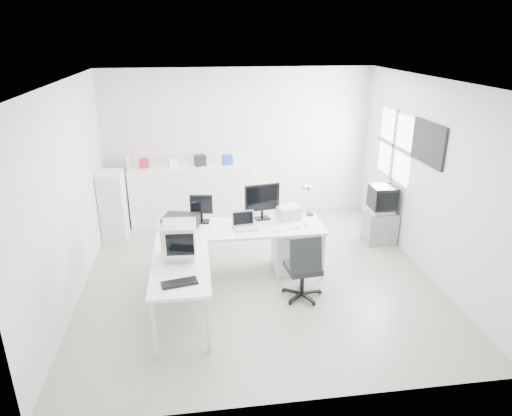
{
  "coord_description": "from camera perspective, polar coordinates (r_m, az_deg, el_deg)",
  "views": [
    {
      "loc": [
        -0.85,
        -5.89,
        3.38
      ],
      "look_at": [
        0.0,
        0.2,
        1.0
      ],
      "focal_mm": 32.0,
      "sensor_mm": 36.0,
      "label": 1
    }
  ],
  "objects": [
    {
      "name": "filing_cabinet",
      "position": [
        8.25,
        -17.43,
        0.38
      ],
      "size": [
        0.41,
        0.49,
        1.18
      ],
      "primitive_type": "cube",
      "color": "silver",
      "rests_on": "floor"
    },
    {
      "name": "back_wall",
      "position": [
        8.66,
        -2.13,
        7.93
      ],
      "size": [
        5.0,
        0.02,
        2.8
      ],
      "primitive_type": "cube",
      "color": "silver",
      "rests_on": "floor"
    },
    {
      "name": "right_wall",
      "position": [
        7.06,
        20.82,
        3.46
      ],
      "size": [
        0.02,
        5.0,
        2.8
      ],
      "primitive_type": "cube",
      "color": "silver",
      "rests_on": "floor"
    },
    {
      "name": "ceiling",
      "position": [
        5.98,
        0.28,
        15.6
      ],
      "size": [
        5.0,
        5.0,
        0.01
      ],
      "primitive_type": "cube",
      "color": "white",
      "rests_on": "back_wall"
    },
    {
      "name": "laser_printer",
      "position": [
        6.87,
        4.1,
        -0.56
      ],
      "size": [
        0.4,
        0.36,
        0.19
      ],
      "primitive_type": "cube",
      "rotation": [
        0.0,
        0.0,
        0.29
      ],
      "color": "silver",
      "rests_on": "main_desk"
    },
    {
      "name": "crt_tv",
      "position": [
        7.87,
        15.53,
        1.01
      ],
      "size": [
        0.5,
        0.48,
        0.45
      ],
      "primitive_type": null,
      "color": "black",
      "rests_on": "tv_cabinet"
    },
    {
      "name": "wall_picture",
      "position": [
        7.0,
        20.75,
        7.6
      ],
      "size": [
        0.04,
        0.9,
        0.6
      ],
      "primitive_type": null,
      "color": "black",
      "rests_on": "right_wall"
    },
    {
      "name": "laptop",
      "position": [
        6.47,
        -1.4,
        -1.83
      ],
      "size": [
        0.35,
        0.36,
        0.21
      ],
      "primitive_type": null,
      "rotation": [
        0.0,
        0.0,
        0.12
      ],
      "color": "#B7B7BA",
      "rests_on": "main_desk"
    },
    {
      "name": "desk_lamp",
      "position": [
        6.96,
        6.83,
        1.16
      ],
      "size": [
        0.23,
        0.23,
        0.54
      ],
      "primitive_type": null,
      "rotation": [
        0.0,
        0.0,
        0.33
      ],
      "color": "silver",
      "rests_on": "main_desk"
    },
    {
      "name": "clutter_bottle",
      "position": [
        8.54,
        -15.8,
        5.61
      ],
      "size": [
        0.07,
        0.07,
        0.22
      ],
      "primitive_type": "cylinder",
      "color": "silver",
      "rests_on": "sideboard"
    },
    {
      "name": "lcd_monitor_large",
      "position": [
        6.76,
        0.77,
        0.81
      ],
      "size": [
        0.56,
        0.31,
        0.55
      ],
      "primitive_type": null,
      "rotation": [
        0.0,
        0.0,
        0.18
      ],
      "color": "black",
      "rests_on": "main_desk"
    },
    {
      "name": "sideboard",
      "position": [
        8.61,
        -8.14,
        1.74
      ],
      "size": [
        2.19,
        0.55,
        1.1
      ],
      "primitive_type": "cube",
      "color": "silver",
      "rests_on": "floor"
    },
    {
      "name": "crt_monitor",
      "position": [
        5.69,
        -9.58,
        -3.83
      ],
      "size": [
        0.47,
        0.47,
        0.51
      ],
      "primitive_type": null,
      "rotation": [
        0.0,
        0.0,
        -0.06
      ],
      "color": "#B7B7BA",
      "rests_on": "side_desk"
    },
    {
      "name": "side_desk",
      "position": [
        5.77,
        -9.24,
        -10.55
      ],
      "size": [
        0.7,
        1.4,
        0.75
      ],
      "primitive_type": null,
      "color": "silver",
      "rests_on": "floor"
    },
    {
      "name": "left_wall",
      "position": [
        6.43,
        -22.4,
        1.58
      ],
      "size": [
        0.02,
        5.0,
        2.8
      ],
      "primitive_type": "cube",
      "color": "silver",
      "rests_on": "floor"
    },
    {
      "name": "inkjet_printer",
      "position": [
        6.63,
        -9.35,
        -1.7
      ],
      "size": [
        0.57,
        0.49,
        0.17
      ],
      "primitive_type": "cube",
      "rotation": [
        0.0,
        0.0,
        -0.26
      ],
      "color": "black",
      "rests_on": "main_desk"
    },
    {
      "name": "window",
      "position": [
        8.03,
        16.92,
        7.45
      ],
      "size": [
        0.02,
        1.2,
        1.1
      ],
      "primitive_type": null,
      "color": "white",
      "rests_on": "right_wall"
    },
    {
      "name": "white_mouse",
      "position": [
        6.65,
        6.34,
        -2.0
      ],
      "size": [
        0.06,
        0.06,
        0.06
      ],
      "primitive_type": "sphere",
      "color": "silver",
      "rests_on": "main_desk"
    },
    {
      "name": "black_keyboard",
      "position": [
        5.22,
        -9.54,
        -9.21
      ],
      "size": [
        0.42,
        0.24,
        0.03
      ],
      "primitive_type": "cube",
      "rotation": [
        0.0,
        0.0,
        0.2
      ],
      "color": "black",
      "rests_on": "side_desk"
    },
    {
      "name": "lcd_monitor_small",
      "position": [
        6.72,
        -6.84,
        -0.12
      ],
      "size": [
        0.36,
        0.24,
        0.42
      ],
      "primitive_type": null,
      "rotation": [
        0.0,
        0.0,
        -0.15
      ],
      "color": "black",
      "rests_on": "main_desk"
    },
    {
      "name": "clutter_box_b",
      "position": [
        8.43,
        -10.4,
        5.58
      ],
      "size": [
        0.17,
        0.15,
        0.14
      ],
      "primitive_type": "cube",
      "rotation": [
        0.0,
        0.0,
        0.33
      ],
      "color": "silver",
      "rests_on": "sideboard"
    },
    {
      "name": "drawer_pedestal",
      "position": [
        6.93,
        3.87,
        -5.28
      ],
      "size": [
        0.4,
        0.5,
        0.6
      ],
      "primitive_type": "cube",
      "color": "silver",
      "rests_on": "floor"
    },
    {
      "name": "main_desk",
      "position": [
        6.75,
        -1.88,
        -5.27
      ],
      "size": [
        2.4,
        0.8,
        0.75
      ],
      "primitive_type": null,
      "color": "silver",
      "rests_on": "floor"
    },
    {
      "name": "clutter_box_d",
      "position": [
        8.44,
        -3.58,
        6.03
      ],
      "size": [
        0.19,
        0.18,
        0.17
      ],
      "primitive_type": "cube",
      "rotation": [
        0.0,
        0.0,
        0.18
      ],
      "color": "#1933B4",
      "rests_on": "sideboard"
    },
    {
      "name": "floor",
      "position": [
        6.84,
        0.23,
        -8.44
      ],
      "size": [
        5.0,
        5.0,
        0.01
      ],
      "primitive_type": "cube",
      "color": "beige",
      "rests_on": "ground"
    },
    {
      "name": "tv_cabinet",
      "position": [
        8.05,
        15.19,
        -2.33
      ],
      "size": [
        0.5,
        0.41,
        0.55
      ],
      "primitive_type": "cube",
      "color": "slate",
      "rests_on": "floor"
    },
    {
      "name": "clutter_box_c",
      "position": [
        8.42,
        -6.99,
        5.94
      ],
      "size": [
        0.22,
        0.21,
        0.19
      ],
      "primitive_type": "cube",
      "rotation": [
        0.0,
        0.0,
        0.21
      ],
      "color": "black",
      "rests_on": "sideboard"
    },
    {
      "name": "white_keyboard",
      "position": [
        6.55,
        3.89,
        -2.48
      ],
      "size": [
        0.4,
        0.23,
        0.02
      ],
      "primitive_type": "cube",
      "rotation": [
        0.0,
        0.0,
        0.32
      ],
      "color": "silver",
      "rests_on": "main_desk"
    },
    {
      "name": "office_chair",
      "position": [
        6.14,
        5.88,
        -7.04
      ],
      "size": [
        0.62,
        0.62,
        0.98
      ],
      "primitive_type": null,
      "rotation": [
        0.0,
        0.0,
        0.1
      ],
      "color": "#26292B",
      "rests_on": "floor"
    },
    {
      "name": "clutter_box_a",
      "position": [
        8.47,
        -13.79,
        5.46
      ],
      "size": [
        0.16,
        0.14,
        0.16
      ],
      "primitive_type": "cube",
      "rotation": [
        0.0,
        0.0,
        -0.02
      ],
      "color": "#B61A30",
      "rests_on": "sideboard"
    }
  ]
}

